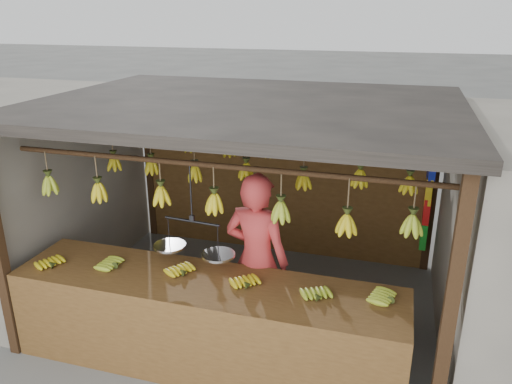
% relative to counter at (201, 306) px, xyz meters
% --- Properties ---
extents(ground, '(80.00, 80.00, 0.00)m').
position_rel_counter_xyz_m(ground, '(0.07, 1.23, -0.71)').
color(ground, '#5B5B57').
extents(stall, '(4.30, 3.30, 2.40)m').
position_rel_counter_xyz_m(stall, '(0.07, 1.56, 1.26)').
color(stall, black).
rests_on(stall, ground).
extents(counter, '(3.71, 0.85, 0.96)m').
position_rel_counter_xyz_m(counter, '(0.00, 0.00, 0.00)').
color(counter, '#57391A').
rests_on(counter, ground).
extents(hanging_bananas, '(3.57, 2.23, 0.38)m').
position_rel_counter_xyz_m(hanging_bananas, '(0.07, 1.24, 0.92)').
color(hanging_bananas, '#92A523').
rests_on(hanging_bananas, ground).
extents(balance_scale, '(0.81, 0.35, 0.87)m').
position_rel_counter_xyz_m(balance_scale, '(-0.15, 0.23, 0.48)').
color(balance_scale, black).
rests_on(balance_scale, ground).
extents(vendor, '(0.73, 0.53, 1.84)m').
position_rel_counter_xyz_m(vendor, '(0.35, 0.63, 0.21)').
color(vendor, '#BF3333').
rests_on(vendor, ground).
extents(bag_bundles, '(0.08, 0.26, 1.24)m').
position_rel_counter_xyz_m(bag_bundles, '(2.01, 2.58, 0.31)').
color(bag_bundles, '#1426BF').
rests_on(bag_bundles, ground).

